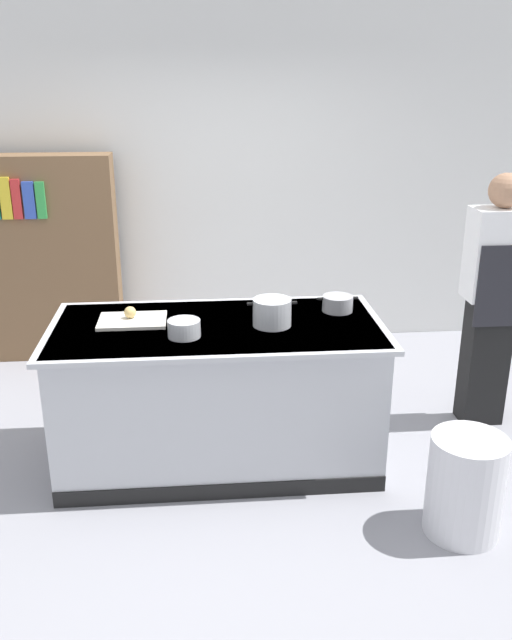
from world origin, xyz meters
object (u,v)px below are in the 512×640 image
(stock_pot, at_px, (272,312))
(trash_bin, at_px, (465,486))
(mixing_bowl, at_px, (184,328))
(person_chef, at_px, (493,296))
(onion, at_px, (130,312))
(bookshelf, at_px, (51,259))
(sauce_pan, at_px, (338,303))

(stock_pot, bearing_deg, trash_bin, -40.97)
(trash_bin, bearing_deg, mixing_bowl, 155.04)
(stock_pot, bearing_deg, person_chef, 13.93)
(onion, relative_size, bookshelf, 0.04)
(bookshelf, bearing_deg, onion, -64.44)
(onion, xyz_separation_m, bookshelf, (-0.81, 1.69, -0.10))
(onion, relative_size, sauce_pan, 0.28)
(stock_pot, relative_size, trash_bin, 0.53)
(sauce_pan, relative_size, mixing_bowl, 1.38)
(stock_pot, height_order, trash_bin, stock_pot)
(onion, height_order, stock_pot, stock_pot)
(bookshelf, bearing_deg, person_chef, -24.80)
(mixing_bowl, bearing_deg, person_chef, 14.16)
(trash_bin, height_order, person_chef, person_chef)
(onion, relative_size, stock_pot, 0.24)
(mixing_bowl, distance_m, person_chef, 2.09)
(stock_pot, relative_size, sauce_pan, 1.14)
(stock_pot, bearing_deg, sauce_pan, 26.66)
(sauce_pan, distance_m, trash_bin, 1.32)
(sauce_pan, distance_m, mixing_bowl, 1.01)
(onion, xyz_separation_m, mixing_bowl, (0.33, -0.28, -0.01))
(person_chef, distance_m, bookshelf, 3.48)
(sauce_pan, distance_m, person_chef, 1.09)
(stock_pot, bearing_deg, onion, 170.15)
(mixing_bowl, height_order, trash_bin, mixing_bowl)
(stock_pot, bearing_deg, bookshelf, 131.92)
(trash_bin, xyz_separation_m, bookshelf, (-2.58, 2.64, 0.58))
(sauce_pan, bearing_deg, mixing_bowl, -159.49)
(trash_bin, bearing_deg, sauce_pan, 115.73)
(onion, distance_m, sauce_pan, 1.28)
(stock_pot, xyz_separation_m, bookshelf, (-1.64, 1.83, -0.13))
(onion, xyz_separation_m, person_chef, (2.35, 0.23, -0.04))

